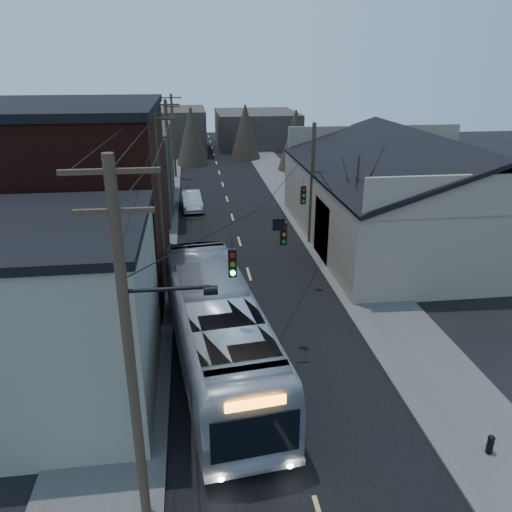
{
  "coord_description": "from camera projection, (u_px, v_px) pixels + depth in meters",
  "views": [
    {
      "loc": [
        -3.23,
        -8.09,
        12.37
      ],
      "look_at": [
        -0.15,
        15.44,
        3.0
      ],
      "focal_mm": 35.0,
      "sensor_mm": 36.0,
      "label": 1
    }
  ],
  "objects": [
    {
      "name": "bare_tree",
      "position": [
        355.0,
        214.0,
        30.3
      ],
      "size": [
        0.4,
        0.4,
        7.2
      ],
      "primitive_type": "cone",
      "color": "black",
      "rests_on": "ground"
    },
    {
      "name": "building_brick",
      "position": [
        71.0,
        201.0,
        27.8
      ],
      "size": [
        10.0,
        12.0,
        10.0
      ],
      "primitive_type": "cube",
      "color": "black",
      "rests_on": "ground"
    },
    {
      "name": "fire_hydrant",
      "position": [
        490.0,
        443.0,
        16.55
      ],
      "size": [
        0.34,
        0.24,
        0.71
      ],
      "rotation": [
        0.0,
        0.0,
        0.4
      ],
      "color": "black",
      "rests_on": "sidewalk_right"
    },
    {
      "name": "building_far_left",
      "position": [
        170.0,
        131.0,
        70.52
      ],
      "size": [
        10.0,
        12.0,
        6.0
      ],
      "primitive_type": "cube",
      "color": "#2D2824",
      "rests_on": "ground"
    },
    {
      "name": "road_surface",
      "position": [
        234.0,
        225.0,
        40.06
      ],
      "size": [
        9.0,
        110.0,
        0.02
      ],
      "primitive_type": "cube",
      "color": "black",
      "rests_on": "ground"
    },
    {
      "name": "building_clapboard",
      "position": [
        40.0,
        318.0,
        18.33
      ],
      "size": [
        8.0,
        8.0,
        7.0
      ],
      "primitive_type": "cube",
      "color": "slate",
      "rests_on": "ground"
    },
    {
      "name": "bus",
      "position": [
        217.0,
        329.0,
        20.84
      ],
      "size": [
        4.7,
        13.8,
        3.77
      ],
      "primitive_type": "imported",
      "rotation": [
        0.0,
        0.0,
        3.26
      ],
      "color": "#A5A8B1",
      "rests_on": "ground"
    },
    {
      "name": "utility_lines",
      "position": [
        194.0,
        182.0,
        32.47
      ],
      "size": [
        11.24,
        45.28,
        10.5
      ],
      "color": "#382B1E",
      "rests_on": "ground"
    },
    {
      "name": "sidewalk_right",
      "position": [
        313.0,
        221.0,
        40.83
      ],
      "size": [
        4.0,
        110.0,
        0.12
      ],
      "primitive_type": "cube",
      "color": "#474744",
      "rests_on": "ground"
    },
    {
      "name": "building_left_far",
      "position": [
        118.0,
        169.0,
        43.17
      ],
      "size": [
        9.0,
        14.0,
        7.0
      ],
      "primitive_type": "cube",
      "color": "#2D2824",
      "rests_on": "ground"
    },
    {
      "name": "warehouse",
      "position": [
        419.0,
        203.0,
        36.03
      ],
      "size": [
        16.16,
        20.6,
        7.73
      ],
      "color": "#7E6F5B",
      "rests_on": "ground"
    },
    {
      "name": "building_far_right",
      "position": [
        256.0,
        128.0,
        76.88
      ],
      "size": [
        12.0,
        14.0,
        5.0
      ],
      "primitive_type": "cube",
      "color": "#2D2824",
      "rests_on": "ground"
    },
    {
      "name": "parked_car",
      "position": [
        191.0,
        200.0,
        43.99
      ],
      "size": [
        2.06,
        4.87,
        1.56
      ],
      "primitive_type": "imported",
      "rotation": [
        0.0,
        0.0,
        0.09
      ],
      "color": "#B1B5BA",
      "rests_on": "ground"
    },
    {
      "name": "sidewalk_left",
      "position": [
        152.0,
        227.0,
        39.26
      ],
      "size": [
        4.0,
        110.0,
        0.12
      ],
      "primitive_type": "cube",
      "color": "#474744",
      "rests_on": "ground"
    }
  ]
}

